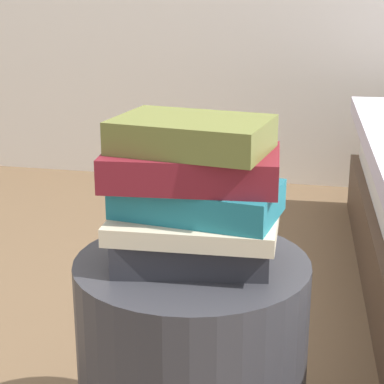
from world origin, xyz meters
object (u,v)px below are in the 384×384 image
at_px(side_table, 192,370).
at_px(book_cream, 194,224).
at_px(book_teal, 197,200).
at_px(book_maroon, 191,167).
at_px(book_charcoal, 189,248).
at_px(book_olive, 191,134).

xyz_separation_m(side_table, book_cream, (0.01, -0.01, 0.29)).
height_order(book_cream, book_teal, book_teal).
relative_size(side_table, book_cream, 1.55).
bearing_deg(book_maroon, book_charcoal, -104.80).
relative_size(side_table, book_maroon, 1.51).
distance_m(side_table, book_charcoal, 0.25).
height_order(side_table, book_olive, book_olive).
height_order(book_teal, book_olive, book_olive).
distance_m(book_charcoal, book_maroon, 0.14).
bearing_deg(side_table, book_teal, -19.80).
relative_size(book_cream, book_teal, 1.05).
bearing_deg(book_charcoal, book_olive, 81.26).
bearing_deg(book_charcoal, book_maroon, 70.42).
distance_m(book_maroon, book_olive, 0.06).
bearing_deg(side_table, book_charcoal, -100.14).
relative_size(book_teal, book_maroon, 0.93).
height_order(book_teal, book_maroon, book_maroon).
relative_size(book_charcoal, book_cream, 0.92).
height_order(book_charcoal, book_olive, book_olive).
distance_m(side_table, book_olive, 0.44).
distance_m(side_table, book_maroon, 0.39).
xyz_separation_m(book_charcoal, book_teal, (0.01, 0.01, 0.09)).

